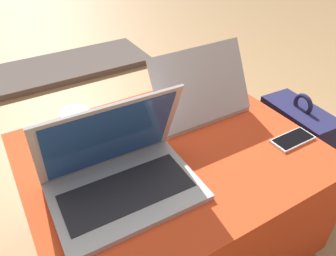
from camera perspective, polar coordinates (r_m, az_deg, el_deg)
The scene contains 8 objects.
ground_plane at distance 1.33m, azimuth 0.38°, elevation -18.55°, with size 14.00×14.00×0.00m, color tan.
ottoman at distance 1.16m, azimuth 0.42°, elevation -12.15°, with size 0.87×0.70×0.44m.
laptop_near at distance 0.86m, azimuth -8.27°, elevation -7.69°, with size 0.38×0.27×0.26m.
laptop_far at distance 1.16m, azimuth 4.47°, elevation 5.06°, with size 0.35×0.25×0.24m.
cell_phone at distance 1.11m, azimuth 20.90°, elevation -1.88°, with size 0.14×0.07×0.01m.
backpack at distance 1.45m, azimuth 20.55°, elevation -4.12°, with size 0.19×0.30×0.49m.
coffee_mug at distance 1.06m, azimuth -15.27°, elevation 0.47°, with size 0.13×0.09×0.10m.
fireplace_hearth at distance 2.58m, azimuth -19.33°, elevation 9.60°, with size 1.40×0.50×0.04m.
Camera 1 is at (-0.40, -0.66, 1.09)m, focal length 35.00 mm.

